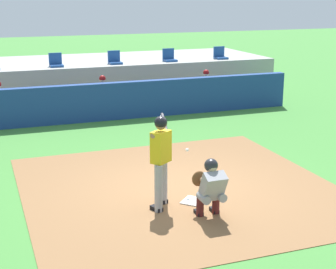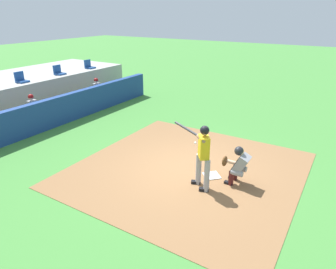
% 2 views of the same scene
% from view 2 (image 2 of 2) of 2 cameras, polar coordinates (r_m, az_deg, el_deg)
% --- Properties ---
extents(ground_plane, '(80.00, 80.00, 0.00)m').
position_cam_2_polar(ground_plane, '(9.30, 3.70, -6.57)').
color(ground_plane, '#428438').
extents(dirt_infield, '(6.40, 6.40, 0.01)m').
position_cam_2_polar(dirt_infield, '(9.30, 3.70, -6.54)').
color(dirt_infield, olive).
rests_on(dirt_infield, ground).
extents(home_plate, '(0.62, 0.62, 0.02)m').
position_cam_2_polar(home_plate, '(9.00, 8.24, -7.67)').
color(home_plate, white).
rests_on(home_plate, dirt_infield).
extents(batter_at_plate, '(0.69, 1.37, 1.80)m').
position_cam_2_polar(batter_at_plate, '(7.97, 6.57, -3.48)').
color(batter_at_plate, '#99999E').
rests_on(batter_at_plate, ground).
extents(catcher_crouched, '(0.48, 1.71, 1.13)m').
position_cam_2_polar(catcher_crouched, '(8.50, 12.94, -5.44)').
color(catcher_crouched, gray).
rests_on(catcher_crouched, ground).
extents(dugout_wall, '(13.00, 0.30, 1.20)m').
position_cam_2_polar(dugout_wall, '(13.13, -22.15, 3.40)').
color(dugout_wall, navy).
rests_on(dugout_wall, ground).
extents(dugout_bench, '(11.80, 0.44, 0.45)m').
position_cam_2_polar(dugout_bench, '(14.04, -24.41, 2.58)').
color(dugout_bench, olive).
rests_on(dugout_bench, ground).
extents(dugout_player_2, '(0.49, 0.70, 1.30)m').
position_cam_2_polar(dugout_player_2, '(13.86, -23.82, 4.41)').
color(dugout_player_2, '#939399').
rests_on(dugout_player_2, ground).
extents(dugout_player_3, '(0.49, 0.70, 1.30)m').
position_cam_2_polar(dugout_player_3, '(16.21, -12.94, 8.13)').
color(dugout_player_3, '#939399').
rests_on(dugout_player_3, ground).
extents(stadium_seat_3, '(0.46, 0.46, 0.48)m').
position_cam_2_polar(stadium_seat_3, '(15.82, -25.94, 9.33)').
color(stadium_seat_3, '#1E478C').
rests_on(stadium_seat_3, stands_platform).
extents(stadium_seat_4, '(0.46, 0.46, 0.48)m').
position_cam_2_polar(stadium_seat_4, '(17.06, -19.88, 11.03)').
color(stadium_seat_4, '#1E478C').
rests_on(stadium_seat_4, stands_platform).
extents(stadium_seat_5, '(0.46, 0.46, 0.48)m').
position_cam_2_polar(stadium_seat_5, '(18.47, -14.64, 12.39)').
color(stadium_seat_5, '#1E478C').
rests_on(stadium_seat_5, stands_platform).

